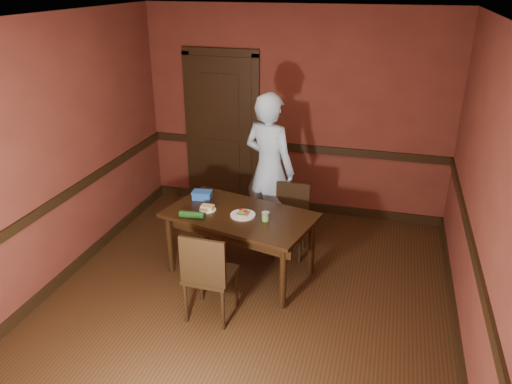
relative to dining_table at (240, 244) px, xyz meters
The scene contains 22 objects.
floor 0.65m from the dining_table, 66.47° to the right, with size 4.00×4.50×0.01m, color black.
ceiling 2.40m from the dining_table, 66.47° to the right, with size 4.00×4.50×0.01m, color white.
wall_back 2.03m from the dining_table, 83.03° to the left, with size 4.00×0.02×2.70m, color #5F281C.
wall_front 2.92m from the dining_table, 85.52° to the right, with size 4.00×0.02×2.70m, color #5F281C.
wall_left 2.10m from the dining_table, 164.56° to the right, with size 0.02×4.50×2.70m, color #5F281C.
wall_right 2.48m from the dining_table, 12.55° to the right, with size 0.02×4.50×2.70m, color #5F281C.
dado_back 1.84m from the dining_table, 82.97° to the left, with size 4.00×0.03×0.10m, color black.
dado_left 1.92m from the dining_table, 164.43° to the right, with size 0.03×4.50×0.10m, color black.
dado_right 2.32m from the dining_table, 12.64° to the right, with size 0.03×4.50×0.10m, color black.
baseboard_back 1.78m from the dining_table, 82.97° to the left, with size 4.00×0.03×0.12m, color black.
baseboard_left 1.86m from the dining_table, 164.43° to the right, with size 0.03×4.50×0.12m, color black.
baseboard_right 2.27m from the dining_table, 12.64° to the right, with size 0.03×4.50×0.12m, color black.
door 2.03m from the dining_table, 114.50° to the left, with size 1.05×0.07×2.20m.
dining_table is the anchor object (origin of this frame).
chair_far 0.67m from the dining_table, 52.15° to the left, with size 0.39×0.39×0.83m, color black, non-canonical shape.
chair_near 0.78m from the dining_table, 93.78° to the right, with size 0.43×0.43×0.92m, color black, non-canonical shape.
person 1.02m from the dining_table, 83.31° to the left, with size 0.67×0.44×1.82m, color #ADD6EB.
sandwich_plate 0.38m from the dining_table, 40.15° to the right, with size 0.26×0.26×0.07m.
sauce_jar 0.51m from the dining_table, 15.16° to the right, with size 0.08×0.08×0.09m.
cheese_saucer 0.52m from the dining_table, behind, with size 0.18×0.18×0.06m.
food_tub 0.70m from the dining_table, 154.22° to the left, with size 0.23×0.17×0.09m.
wrapped_veg 0.64m from the dining_table, 153.16° to the right, with size 0.07×0.07×0.26m, color #174314.
Camera 1 is at (1.20, -3.98, 3.02)m, focal length 35.00 mm.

